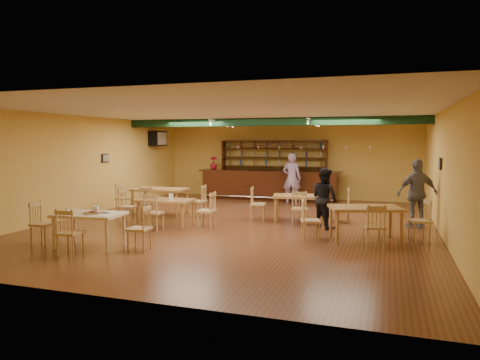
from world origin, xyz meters
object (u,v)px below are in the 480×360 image
(patron_bar, at_px, (292,178))
(dining_table_b, at_px, (300,208))
(bar_counter, at_px, (269,185))
(patron_right_a, at_px, (324,198))
(dining_table_d, at_px, (365,224))
(dining_table_a, at_px, (160,201))
(dining_table_c, at_px, (166,212))
(near_table, at_px, (90,230))

(patron_bar, bearing_deg, dining_table_b, 108.73)
(bar_counter, distance_m, patron_right_a, 5.68)
(bar_counter, height_order, dining_table_d, bar_counter)
(dining_table_b, distance_m, dining_table_d, 2.75)
(dining_table_a, distance_m, patron_right_a, 5.12)
(dining_table_a, relative_size, dining_table_b, 1.10)
(dining_table_b, height_order, patron_bar, patron_bar)
(dining_table_d, distance_m, patron_bar, 6.05)
(dining_table_b, xyz_separation_m, patron_right_a, (0.80, -0.80, 0.41))
(patron_right_a, bearing_deg, bar_counter, -21.17)
(dining_table_c, xyz_separation_m, near_table, (-0.37, -2.72, 0.01))
(bar_counter, distance_m, near_table, 8.84)
(dining_table_c, bearing_deg, near_table, -98.72)
(dining_table_b, bearing_deg, patron_right_a, -55.23)
(dining_table_d, xyz_separation_m, patron_right_a, (-1.08, 1.21, 0.39))
(bar_counter, height_order, patron_right_a, patron_right_a)
(dining_table_a, relative_size, dining_table_c, 1.13)
(dining_table_c, xyz_separation_m, patron_bar, (2.31, 5.14, 0.56))
(near_table, distance_m, patron_right_a, 5.80)
(dining_table_b, xyz_separation_m, dining_table_d, (1.88, -2.01, 0.02))
(bar_counter, height_order, dining_table_b, bar_counter)
(patron_bar, bearing_deg, patron_right_a, 115.87)
(dining_table_c, relative_size, patron_bar, 0.78)
(dining_table_b, xyz_separation_m, near_table, (-3.61, -4.53, 0.00))
(dining_table_b, distance_m, patron_right_a, 1.20)
(dining_table_c, relative_size, dining_table_d, 0.91)
(dining_table_c, xyz_separation_m, patron_right_a, (4.04, 1.02, 0.43))
(dining_table_a, distance_m, dining_table_d, 6.40)
(dining_table_d, relative_size, patron_bar, 0.85)
(patron_bar, distance_m, patron_right_a, 4.47)
(dining_table_c, distance_m, patron_right_a, 4.19)
(dining_table_a, relative_size, near_table, 1.17)
(near_table, xyz_separation_m, patron_right_a, (4.41, 3.73, 0.41))
(bar_counter, relative_size, patron_right_a, 3.50)
(dining_table_c, bearing_deg, dining_table_a, 122.37)
(dining_table_a, xyz_separation_m, patron_right_a, (5.08, -0.56, 0.38))
(bar_counter, distance_m, dining_table_a, 4.96)
(bar_counter, distance_m, patron_bar, 1.38)
(dining_table_a, xyz_separation_m, near_table, (0.66, -4.29, -0.03))
(bar_counter, xyz_separation_m, patron_right_a, (2.78, -4.95, 0.21))
(dining_table_b, bearing_deg, patron_bar, 95.35)
(near_table, height_order, patron_bar, patron_bar)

